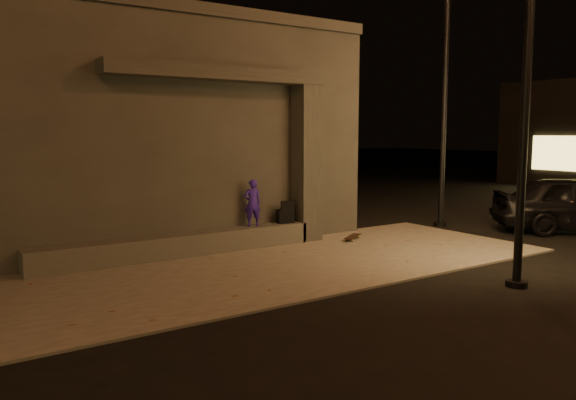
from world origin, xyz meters
TOP-DOWN VIEW (x-y plane):
  - ground at (0.00, 0.00)m, footprint 120.00×120.00m
  - sidewalk at (0.00, 2.00)m, footprint 11.00×4.40m
  - building at (-1.00, 6.49)m, footprint 9.00×5.10m
  - ledge at (-1.50, 3.75)m, footprint 6.00×0.55m
  - column at (1.70, 3.75)m, footprint 0.55×0.55m
  - canopy at (-0.50, 3.80)m, footprint 5.00×0.70m
  - skateboarder at (0.23, 3.75)m, footprint 0.43×0.34m
  - backpack at (1.10, 3.75)m, footprint 0.41×0.32m
  - skateboard at (2.59, 3.10)m, footprint 0.76×0.58m
  - street_lamp_0 at (2.31, -1.43)m, footprint 0.36×0.36m
  - street_lamp_2 at (6.05, 3.44)m, footprint 0.36×0.36m

SIDE VIEW (x-z plane):
  - ground at x=0.00m, z-range 0.00..0.00m
  - sidewalk at x=0.00m, z-range 0.00..0.04m
  - skateboard at x=2.59m, z-range 0.07..0.15m
  - ledge at x=-1.50m, z-range 0.04..0.49m
  - backpack at x=1.10m, z-range 0.41..0.93m
  - skateboarder at x=0.23m, z-range 0.49..1.54m
  - column at x=1.70m, z-range 0.04..3.64m
  - building at x=-1.00m, z-range -0.01..5.22m
  - canopy at x=-0.50m, z-range 3.64..3.92m
  - street_lamp_0 at x=2.31m, z-range 0.48..7.61m
  - street_lamp_2 at x=6.05m, z-range 0.49..7.75m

